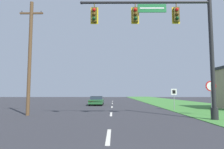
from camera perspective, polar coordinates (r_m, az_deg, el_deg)
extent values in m
cube|color=#428438|center=(33.53, 18.54, -7.82)|extent=(10.00, 110.00, 0.04)
cube|color=silver|center=(8.04, -0.99, -17.20)|extent=(0.16, 2.80, 0.01)
cube|color=silver|center=(15.95, -0.25, -11.25)|extent=(0.16, 2.80, 0.01)
cube|color=silver|center=(23.92, -0.01, -9.26)|extent=(0.16, 2.80, 0.01)
cube|color=silver|center=(31.91, 0.11, -8.26)|extent=(0.16, 2.80, 0.01)
cube|color=silver|center=(39.90, 0.18, -7.66)|extent=(0.16, 2.80, 0.01)
cylinder|color=#232326|center=(13.97, 27.26, -9.94)|extent=(0.44, 0.44, 0.70)
cylinder|color=#232326|center=(14.12, 26.63, 5.11)|extent=(0.26, 0.26, 8.07)
cylinder|color=#232326|center=(13.91, 9.51, 19.64)|extent=(8.28, 0.16, 0.16)
sphere|color=#232326|center=(13.91, -8.67, 19.62)|extent=(0.21, 0.21, 0.21)
cube|color=#196B33|center=(13.82, 11.32, 18.06)|extent=(1.85, 0.06, 0.55)
cube|color=white|center=(13.79, 11.35, 18.11)|extent=(1.56, 0.01, 0.08)
cylinder|color=#4C4214|center=(13.74, -5.07, 19.11)|extent=(0.06, 0.06, 0.35)
cube|color=yellow|center=(13.61, -5.03, 16.39)|extent=(0.50, 0.03, 1.11)
cube|color=#4C4214|center=(13.48, -5.09, 16.60)|extent=(0.34, 0.24, 0.95)
sphere|color=red|center=(13.46, -5.14, 17.94)|extent=(0.22, 0.22, 0.22)
sphere|color=#51380F|center=(13.35, -5.15, 16.82)|extent=(0.22, 0.22, 0.22)
sphere|color=#0F3D19|center=(13.25, -5.16, 15.68)|extent=(0.22, 0.22, 0.22)
cylinder|color=#4C4214|center=(13.75, 6.64, 19.10)|extent=(0.06, 0.06, 0.35)
cube|color=yellow|center=(13.62, 6.60, 16.38)|extent=(0.50, 0.03, 1.11)
cube|color=#4C4214|center=(13.50, 6.67, 16.59)|extent=(0.34, 0.24, 0.95)
sphere|color=red|center=(13.48, 6.72, 17.93)|extent=(0.22, 0.22, 0.22)
sphere|color=#51380F|center=(13.37, 6.74, 16.81)|extent=(0.22, 0.22, 0.22)
sphere|color=#0F3D19|center=(13.27, 6.75, 15.67)|extent=(0.22, 0.22, 0.22)
cylinder|color=#4C4214|center=(14.27, 17.85, 18.39)|extent=(0.06, 0.06, 0.35)
cube|color=yellow|center=(14.14, 17.76, 15.77)|extent=(0.50, 0.03, 1.11)
cube|color=#4C4214|center=(14.02, 17.93, 15.96)|extent=(0.34, 0.24, 0.95)
sphere|color=red|center=(14.01, 18.08, 17.24)|extent=(0.22, 0.22, 0.22)
sphere|color=#51380F|center=(13.90, 18.11, 16.16)|extent=(0.22, 0.22, 0.22)
sphere|color=#0F3D19|center=(13.80, 18.15, 15.06)|extent=(0.22, 0.22, 0.22)
cylinder|color=black|center=(29.40, -2.62, -7.90)|extent=(0.22, 0.64, 0.64)
cylinder|color=black|center=(29.52, -5.76, -7.87)|extent=(0.22, 0.64, 0.64)
cylinder|color=black|center=(26.21, -2.94, -8.22)|extent=(0.22, 0.64, 0.64)
cylinder|color=black|center=(26.34, -6.45, -8.18)|extent=(0.22, 0.64, 0.64)
cube|color=#235B2D|center=(27.85, -4.43, -7.67)|extent=(1.86, 4.61, 0.55)
cube|color=#283342|center=(27.95, -4.41, -6.66)|extent=(1.62, 1.95, 0.42)
cube|color=#235B2D|center=(27.94, -4.40, -6.29)|extent=(1.58, 1.91, 0.06)
cube|color=#B71414|center=(25.59, -4.82, -7.74)|extent=(1.67, 0.07, 0.14)
cylinder|color=gray|center=(16.24, 26.54, -6.59)|extent=(0.07, 0.07, 2.20)
cylinder|color=red|center=(16.24, 26.40, -2.98)|extent=(0.76, 0.04, 0.76)
cylinder|color=white|center=(16.22, 26.43, -2.97)|extent=(0.61, 0.01, 0.61)
cylinder|color=gray|center=(20.63, 17.32, -6.78)|extent=(0.06, 0.06, 2.00)
cube|color=white|center=(20.62, 17.26, -4.76)|extent=(0.55, 0.04, 0.60)
cube|color=black|center=(20.59, 17.28, -4.75)|extent=(0.31, 0.01, 0.34)
cylinder|color=brown|center=(16.48, -22.45, 4.57)|extent=(0.26, 0.26, 8.74)
cube|color=brown|center=(17.39, -22.03, 15.91)|extent=(1.80, 0.12, 0.12)
cylinder|color=#333338|center=(17.72, -24.35, 16.01)|extent=(0.08, 0.08, 0.12)
cylinder|color=#333338|center=(17.17, -19.60, 16.54)|extent=(0.08, 0.08, 0.12)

